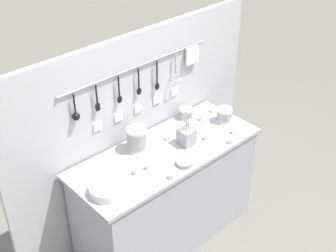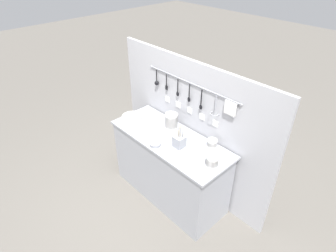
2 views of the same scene
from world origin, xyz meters
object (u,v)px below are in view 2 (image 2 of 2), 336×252
at_px(bowl_stack_short_front, 171,121).
at_px(cup_centre, 181,166).
at_px(cup_front_left, 183,137).
at_px(cup_front_right, 152,131).
at_px(cutlery_caddy, 179,141).
at_px(cup_back_left, 148,127).
at_px(cup_edge_near, 225,159).
at_px(bowl_stack_wide_centre, 212,143).
at_px(cup_mid_row, 185,154).
at_px(bowl_stack_nested_right, 212,161).
at_px(cup_back_right, 195,168).
at_px(cup_edge_far, 211,152).
at_px(plate_stack, 132,118).
at_px(steel_mixing_bowl, 155,144).
at_px(cup_beside_plates, 142,139).
at_px(cup_by_caddy, 199,144).

distance_m(bowl_stack_short_front, cup_centre, 0.73).
height_order(cup_front_left, cup_front_right, same).
xyz_separation_m(cutlery_caddy, cup_back_left, (-0.52, -0.02, -0.05)).
bearing_deg(cup_edge_near, cup_back_left, -168.76).
relative_size(bowl_stack_wide_centre, cup_mid_row, 2.52).
bearing_deg(cutlery_caddy, bowl_stack_nested_right, 1.98).
height_order(bowl_stack_nested_right, cup_back_left, bowl_stack_nested_right).
xyz_separation_m(cup_front_left, cup_front_right, (-0.35, -0.17, 0.00)).
relative_size(cup_front_right, cup_centre, 1.00).
distance_m(bowl_stack_short_front, cup_front_right, 0.27).
xyz_separation_m(bowl_stack_nested_right, cup_back_right, (-0.07, -0.17, -0.04)).
xyz_separation_m(bowl_stack_short_front, cutlery_caddy, (0.33, -0.20, -0.03)).
bearing_deg(cup_edge_near, cup_edge_far, -172.03).
distance_m(bowl_stack_wide_centre, bowl_stack_nested_right, 0.32).
bearing_deg(plate_stack, cup_back_left, 6.34).
bearing_deg(steel_mixing_bowl, cup_centre, -6.03).
relative_size(cup_back_right, cup_centre, 1.00).
height_order(cutlery_caddy, cup_mid_row, cutlery_caddy).
height_order(cup_beside_plates, cup_front_right, same).
xyz_separation_m(bowl_stack_short_front, cup_mid_row, (0.49, -0.27, -0.07)).
xyz_separation_m(bowl_stack_nested_right, cup_edge_near, (0.04, 0.16, -0.04)).
distance_m(bowl_stack_nested_right, cup_front_right, 0.87).
xyz_separation_m(bowl_stack_nested_right, steel_mixing_bowl, (-0.65, -0.20, -0.04)).
height_order(bowl_stack_nested_right, cup_beside_plates, bowl_stack_nested_right).
relative_size(bowl_stack_nested_right, cup_beside_plates, 2.92).
distance_m(cup_front_left, cup_centre, 0.49).
distance_m(cutlery_caddy, cup_by_caddy, 0.22).
xyz_separation_m(cup_edge_far, cup_beside_plates, (-0.70, -0.39, 0.00)).
distance_m(plate_stack, cup_front_right, 0.37).
distance_m(cup_front_left, cup_front_right, 0.39).
bearing_deg(cutlery_caddy, plate_stack, -176.17).
distance_m(bowl_stack_nested_right, cup_edge_near, 0.17).
height_order(bowl_stack_wide_centre, cup_by_caddy, bowl_stack_wide_centre).
bearing_deg(cup_back_right, cup_mid_row, 157.66).
relative_size(steel_mixing_bowl, cutlery_caddy, 0.44).
relative_size(steel_mixing_bowl, cup_back_right, 2.85).
height_order(bowl_stack_short_front, cup_by_caddy, bowl_stack_short_front).
bearing_deg(bowl_stack_wide_centre, bowl_stack_short_front, -173.74).
distance_m(cup_mid_row, cup_edge_near, 0.42).
relative_size(cup_front_left, cup_front_right, 1.00).
bearing_deg(cup_front_left, cup_by_caddy, 8.30).
bearing_deg(cup_front_left, cup_centre, -47.50).
xyz_separation_m(bowl_stack_short_front, cup_front_right, (-0.09, -0.24, -0.07)).
relative_size(bowl_stack_wide_centre, cutlery_caddy, 0.39).
bearing_deg(cup_centre, cup_front_right, 164.45).
bearing_deg(plate_stack, cup_centre, -9.59).
bearing_deg(bowl_stack_wide_centre, cup_edge_near, -18.94).
distance_m(cup_by_caddy, cup_centre, 0.41).
bearing_deg(bowl_stack_nested_right, plate_stack, -176.84).
xyz_separation_m(cup_mid_row, cup_beside_plates, (-0.53, -0.16, 0.00)).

